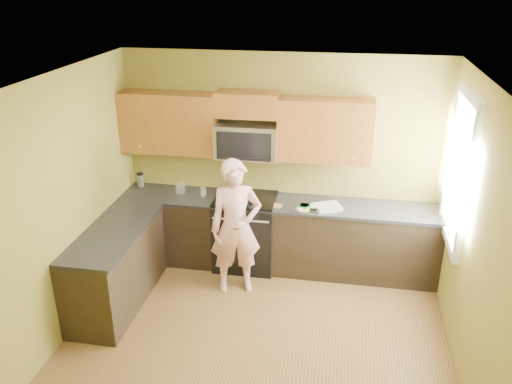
% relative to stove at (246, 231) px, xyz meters
% --- Properties ---
extents(floor, '(4.00, 4.00, 0.00)m').
position_rel_stove_xyz_m(floor, '(0.40, -1.68, -0.47)').
color(floor, brown).
rests_on(floor, ground).
extents(ceiling, '(4.00, 4.00, 0.00)m').
position_rel_stove_xyz_m(ceiling, '(0.40, -1.68, 2.23)').
color(ceiling, white).
rests_on(ceiling, ground).
extents(wall_back, '(4.00, 0.00, 4.00)m').
position_rel_stove_xyz_m(wall_back, '(0.40, 0.32, 0.88)').
color(wall_back, olive).
rests_on(wall_back, ground).
extents(wall_left, '(0.00, 4.00, 4.00)m').
position_rel_stove_xyz_m(wall_left, '(-1.60, -1.68, 0.88)').
color(wall_left, olive).
rests_on(wall_left, ground).
extents(wall_right, '(0.00, 4.00, 4.00)m').
position_rel_stove_xyz_m(wall_right, '(2.40, -1.68, 0.88)').
color(wall_right, olive).
rests_on(wall_right, ground).
extents(cabinet_back_run, '(4.00, 0.60, 0.88)m').
position_rel_stove_xyz_m(cabinet_back_run, '(0.40, 0.02, -0.03)').
color(cabinet_back_run, black).
rests_on(cabinet_back_run, floor).
extents(cabinet_left_run, '(0.60, 1.60, 0.88)m').
position_rel_stove_xyz_m(cabinet_left_run, '(-1.30, -1.08, -0.03)').
color(cabinet_left_run, black).
rests_on(cabinet_left_run, floor).
extents(countertop_back, '(4.00, 0.62, 0.04)m').
position_rel_stove_xyz_m(countertop_back, '(0.40, 0.01, 0.43)').
color(countertop_back, black).
rests_on(countertop_back, cabinet_back_run).
extents(countertop_left, '(0.62, 1.60, 0.04)m').
position_rel_stove_xyz_m(countertop_left, '(-1.29, -1.08, 0.43)').
color(countertop_left, black).
rests_on(countertop_left, cabinet_left_run).
extents(stove, '(0.76, 0.65, 0.95)m').
position_rel_stove_xyz_m(stove, '(0.00, 0.00, 0.00)').
color(stove, black).
rests_on(stove, floor).
extents(microwave, '(0.76, 0.40, 0.42)m').
position_rel_stove_xyz_m(microwave, '(0.00, 0.12, 0.97)').
color(microwave, silver).
rests_on(microwave, wall_back).
extents(upper_cab_left, '(1.22, 0.33, 0.75)m').
position_rel_stove_xyz_m(upper_cab_left, '(-0.99, 0.16, 0.97)').
color(upper_cab_left, '#915921').
rests_on(upper_cab_left, wall_back).
extents(upper_cab_right, '(1.12, 0.33, 0.75)m').
position_rel_stove_xyz_m(upper_cab_right, '(0.94, 0.16, 0.97)').
color(upper_cab_right, '#915921').
rests_on(upper_cab_right, wall_back).
extents(upper_cab_over_mw, '(0.76, 0.33, 0.30)m').
position_rel_stove_xyz_m(upper_cab_over_mw, '(0.00, 0.16, 1.62)').
color(upper_cab_over_mw, '#915921').
rests_on(upper_cab_over_mw, wall_back).
extents(window, '(0.06, 1.06, 1.66)m').
position_rel_stove_xyz_m(window, '(2.38, -0.48, 1.17)').
color(window, white).
rests_on(window, wall_right).
extents(woman, '(0.69, 0.56, 1.65)m').
position_rel_stove_xyz_m(woman, '(-0.00, -0.58, 0.35)').
color(woman, '#FB827D').
rests_on(woman, floor).
extents(frying_pan, '(0.38, 0.48, 0.06)m').
position_rel_stove_xyz_m(frying_pan, '(0.06, -0.24, 0.47)').
color(frying_pan, black).
rests_on(frying_pan, stove).
extents(butter_tub, '(0.16, 0.16, 0.09)m').
position_rel_stove_xyz_m(butter_tub, '(0.76, -0.18, 0.45)').
color(butter_tub, '#FDFF43').
rests_on(butter_tub, countertop_back).
extents(toast_slice, '(0.13, 0.13, 0.01)m').
position_rel_stove_xyz_m(toast_slice, '(0.42, -0.12, 0.45)').
color(toast_slice, '#B27F47').
rests_on(toast_slice, countertop_back).
extents(napkin_a, '(0.11, 0.12, 0.06)m').
position_rel_stove_xyz_m(napkin_a, '(0.71, -0.23, 0.48)').
color(napkin_a, silver).
rests_on(napkin_a, countertop_back).
extents(napkin_b, '(0.15, 0.16, 0.07)m').
position_rel_stove_xyz_m(napkin_b, '(0.85, -0.11, 0.48)').
color(napkin_b, silver).
rests_on(napkin_b, countertop_back).
extents(dish_towel, '(0.37, 0.34, 0.05)m').
position_rel_stove_xyz_m(dish_towel, '(1.03, -0.09, 0.47)').
color(dish_towel, white).
rests_on(dish_towel, countertop_back).
extents(travel_mug, '(0.11, 0.11, 0.19)m').
position_rel_stove_xyz_m(travel_mug, '(-1.46, 0.19, 0.44)').
color(travel_mug, silver).
rests_on(travel_mug, countertop_back).
extents(glass_a, '(0.09, 0.09, 0.12)m').
position_rel_stove_xyz_m(glass_a, '(-0.84, 0.09, 0.51)').
color(glass_a, silver).
rests_on(glass_a, countertop_back).
extents(glass_b, '(0.08, 0.08, 0.12)m').
position_rel_stove_xyz_m(glass_b, '(-0.89, 0.06, 0.51)').
color(glass_b, silver).
rests_on(glass_b, countertop_back).
extents(glass_c, '(0.08, 0.08, 0.12)m').
position_rel_stove_xyz_m(glass_c, '(-0.55, 0.03, 0.51)').
color(glass_c, silver).
rests_on(glass_c, countertop_back).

